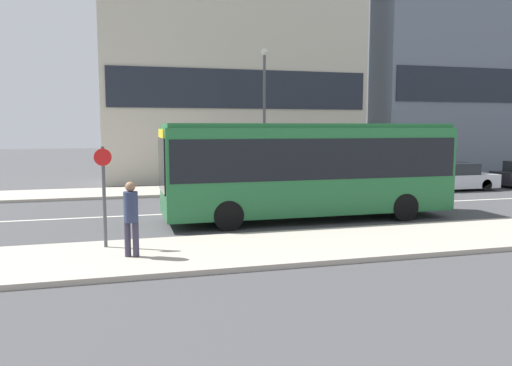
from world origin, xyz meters
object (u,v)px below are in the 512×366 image
bus_stop_sign (104,189)px  street_lamp (264,104)px  city_bus (308,165)px  pedestrian_near_stop (131,214)px  parked_car_0 (452,177)px

bus_stop_sign → street_lamp: size_ratio=0.38×
city_bus → bus_stop_sign: (-6.73, -2.94, -0.26)m
pedestrian_near_stop → street_lamp: bearing=78.2°
bus_stop_sign → city_bus: bearing=23.6°
bus_stop_sign → street_lamp: street_lamp is taller
bus_stop_sign → street_lamp: bearing=55.6°
street_lamp → parked_car_0: bearing=-13.6°
pedestrian_near_stop → bus_stop_sign: bus_stop_sign is taller
city_bus → parked_car_0: city_bus is taller
city_bus → parked_car_0: 11.65m
bus_stop_sign → pedestrian_near_stop: bearing=-61.3°
city_bus → pedestrian_near_stop: size_ratio=5.53×
bus_stop_sign → street_lamp: 13.48m
city_bus → parked_car_0: bearing=30.2°
parked_car_0 → bus_stop_sign: bearing=-152.8°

